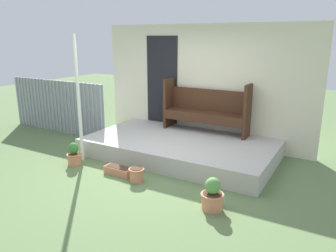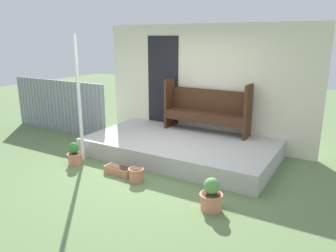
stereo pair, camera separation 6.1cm
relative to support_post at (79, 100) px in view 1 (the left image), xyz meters
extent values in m
plane|color=#5B7547|center=(1.47, 0.13, -1.19)|extent=(24.00, 24.00, 0.00)
cube|color=#B2AFA8|center=(1.54, 1.15, -1.02)|extent=(3.69, 2.04, 0.34)
cube|color=beige|center=(1.54, 2.20, 0.11)|extent=(4.89, 0.06, 2.60)
cube|color=black|center=(0.53, 2.16, 0.16)|extent=(0.80, 0.02, 2.00)
cube|color=gray|center=(-1.96, 1.19, -0.54)|extent=(3.03, 0.02, 1.30)
cylinder|color=#979CA5|center=(-3.41, 1.17, -0.54)|extent=(0.04, 0.04, 1.30)
cylinder|color=#979CA5|center=(-3.29, 1.17, -0.54)|extent=(0.04, 0.04, 1.30)
cylinder|color=#979CA5|center=(-3.17, 1.17, -0.54)|extent=(0.04, 0.04, 1.30)
cylinder|color=#979CA5|center=(-3.05, 1.17, -0.54)|extent=(0.04, 0.04, 1.30)
cylinder|color=#979CA5|center=(-2.93, 1.17, -0.54)|extent=(0.04, 0.04, 1.30)
cylinder|color=#979CA5|center=(-2.81, 1.17, -0.54)|extent=(0.04, 0.04, 1.30)
cylinder|color=#979CA5|center=(-2.69, 1.17, -0.54)|extent=(0.04, 0.04, 1.30)
cylinder|color=#979CA5|center=(-2.56, 1.17, -0.54)|extent=(0.04, 0.04, 1.30)
cylinder|color=#979CA5|center=(-2.44, 1.17, -0.54)|extent=(0.04, 0.04, 1.30)
cylinder|color=#979CA5|center=(-2.32, 1.17, -0.54)|extent=(0.04, 0.04, 1.30)
cylinder|color=#979CA5|center=(-2.20, 1.17, -0.54)|extent=(0.04, 0.04, 1.30)
cylinder|color=#979CA5|center=(-2.08, 1.17, -0.54)|extent=(0.04, 0.04, 1.30)
cylinder|color=#979CA5|center=(-1.96, 1.17, -0.54)|extent=(0.04, 0.04, 1.30)
cylinder|color=#979CA5|center=(-1.84, 1.17, -0.54)|extent=(0.04, 0.04, 1.30)
cylinder|color=#979CA5|center=(-1.72, 1.17, -0.54)|extent=(0.04, 0.04, 1.30)
cylinder|color=#979CA5|center=(-1.59, 1.17, -0.54)|extent=(0.04, 0.04, 1.30)
cylinder|color=#979CA5|center=(-1.47, 1.17, -0.54)|extent=(0.04, 0.04, 1.30)
cylinder|color=#979CA5|center=(-1.35, 1.17, -0.54)|extent=(0.04, 0.04, 1.30)
cylinder|color=#979CA5|center=(-1.23, 1.17, -0.54)|extent=(0.04, 0.04, 1.30)
cylinder|color=#979CA5|center=(-1.11, 1.17, -0.54)|extent=(0.04, 0.04, 1.30)
cylinder|color=#979CA5|center=(-0.99, 1.17, -0.54)|extent=(0.04, 0.04, 1.30)
cylinder|color=#979CA5|center=(-0.87, 1.17, -0.54)|extent=(0.04, 0.04, 1.30)
cylinder|color=#979CA5|center=(-0.75, 1.17, -0.54)|extent=(0.04, 0.04, 1.30)
cylinder|color=#979CA5|center=(-0.62, 1.17, -0.54)|extent=(0.04, 0.04, 1.30)
cylinder|color=#979CA5|center=(-0.50, 1.17, -0.54)|extent=(0.04, 0.04, 1.30)
cylinder|color=white|center=(0.00, 0.00, 0.00)|extent=(0.06, 0.06, 2.39)
cube|color=#422616|center=(0.85, 1.91, -0.31)|extent=(0.06, 0.40, 1.09)
cube|color=#422616|center=(2.65, 1.91, -0.31)|extent=(0.06, 0.40, 1.09)
cube|color=#422616|center=(1.75, 1.91, -0.44)|extent=(1.74, 0.41, 0.04)
cube|color=#422616|center=(1.75, 1.72, -0.54)|extent=(1.74, 0.04, 0.16)
cube|color=#422616|center=(1.75, 2.09, -0.19)|extent=(1.74, 0.05, 0.47)
cylinder|color=tan|center=(0.05, -0.27, -1.09)|extent=(0.24, 0.24, 0.22)
torus|color=tan|center=(0.05, -0.27, -0.99)|extent=(0.28, 0.28, 0.02)
cylinder|color=#422D1E|center=(0.05, -0.27, -0.97)|extent=(0.22, 0.22, 0.01)
ellipsoid|color=#387A33|center=(0.05, -0.27, -0.87)|extent=(0.18, 0.18, 0.22)
cylinder|color=tan|center=(1.48, -0.29, -1.08)|extent=(0.23, 0.23, 0.23)
torus|color=tan|center=(1.48, -0.29, -0.98)|extent=(0.27, 0.27, 0.02)
cylinder|color=#422D1E|center=(1.48, -0.29, -0.96)|extent=(0.21, 0.21, 0.01)
cylinder|color=tan|center=(2.92, -0.53, -1.08)|extent=(0.29, 0.29, 0.24)
torus|color=tan|center=(2.92, -0.53, -0.97)|extent=(0.33, 0.33, 0.02)
cylinder|color=#422D1E|center=(2.92, -0.53, -0.95)|extent=(0.27, 0.27, 0.01)
ellipsoid|color=#599347|center=(2.92, -0.53, -0.84)|extent=(0.22, 0.22, 0.24)
cube|color=tan|center=(1.05, -0.21, -1.13)|extent=(0.51, 0.20, 0.13)
cube|color=#422D1E|center=(1.05, -0.21, -1.06)|extent=(0.45, 0.17, 0.01)
camera|label=1|loc=(4.42, -4.39, 1.13)|focal=35.00mm
camera|label=2|loc=(4.48, -4.36, 1.13)|focal=35.00mm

